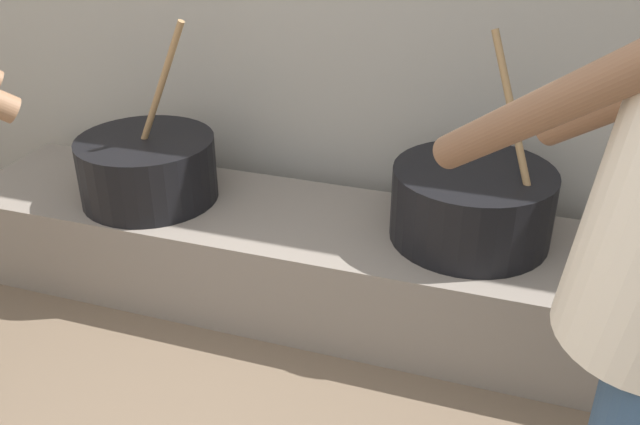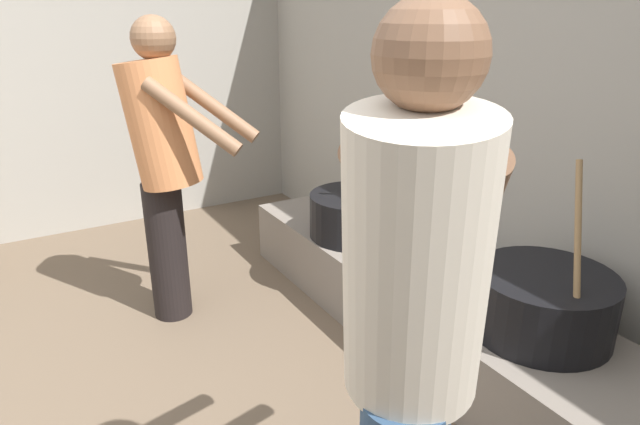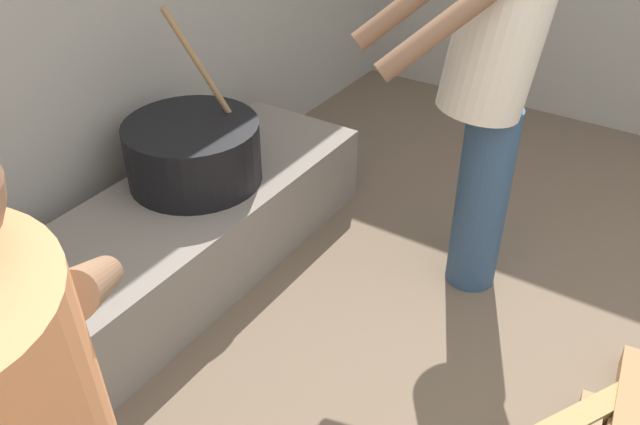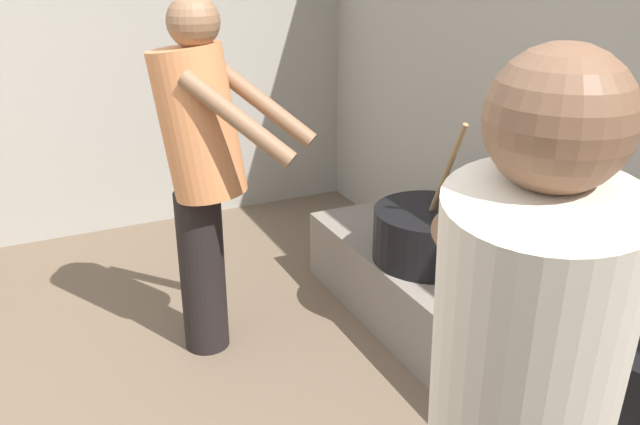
# 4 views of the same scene
# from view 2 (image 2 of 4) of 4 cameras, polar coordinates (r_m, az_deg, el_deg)

# --- Properties ---
(block_enclosure_rear) EXTENTS (5.62, 0.20, 2.26)m
(block_enclosure_rear) POSITION_cam_2_polar(r_m,az_deg,el_deg) (2.79, 22.84, 9.52)
(block_enclosure_rear) COLOR #9E998E
(block_enclosure_rear) RESTS_ON ground_plane
(hearth_ledge) EXTENTS (2.68, 0.60, 0.36)m
(hearth_ledge) POSITION_cam_2_polar(r_m,az_deg,el_deg) (2.85, 10.96, -9.51)
(hearth_ledge) COLOR slate
(hearth_ledge) RESTS_ON ground_plane
(cooking_pot_main) EXTENTS (0.52, 0.52, 0.70)m
(cooking_pot_main) POSITION_cam_2_polar(r_m,az_deg,el_deg) (3.13, 3.66, -0.23)
(cooking_pot_main) COLOR black
(cooking_pot_main) RESTS_ON hearth_ledge
(cooking_pot_secondary) EXTENTS (0.55, 0.55, 0.71)m
(cooking_pot_secondary) POSITION_cam_2_polar(r_m,az_deg,el_deg) (2.39, 21.91, -8.61)
(cooking_pot_secondary) COLOR black
(cooking_pot_secondary) RESTS_ON hearth_ledge
(cook_in_cream_shirt) EXTENTS (0.70, 0.69, 1.61)m
(cook_in_cream_shirt) POSITION_cam_2_polar(r_m,az_deg,el_deg) (1.24, 9.34, -12.20)
(cook_in_cream_shirt) COLOR navy
(cook_in_cream_shirt) RESTS_ON ground_plane
(cook_in_orange_shirt) EXTENTS (0.67, 0.70, 1.55)m
(cook_in_orange_shirt) POSITION_cam_2_polar(r_m,az_deg,el_deg) (2.86, -15.71, 5.48)
(cook_in_orange_shirt) COLOR black
(cook_in_orange_shirt) RESTS_ON ground_plane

